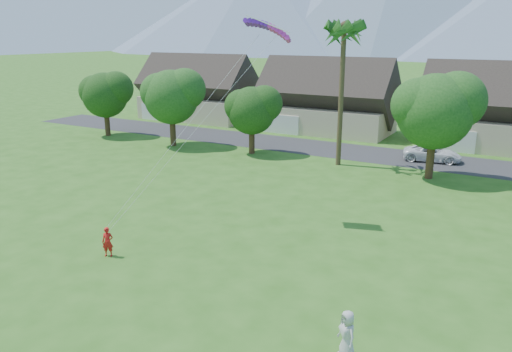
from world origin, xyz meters
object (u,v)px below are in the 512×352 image
Objects in this scene: kite_flyer at (108,242)px; watcher at (347,334)px; parked_car at (432,154)px; parafoil_kite at (269,27)px.

kite_flyer is 14.02m from watcher.
watcher is 0.35× the size of parked_car.
kite_flyer is 0.31× the size of parked_car.
parafoil_kite is (-6.40, -20.20, 11.05)m from parked_car.
watcher is 31.82m from parked_car.
watcher is 18.41m from parafoil_kite.
parked_car is (10.83, 29.76, -0.09)m from kite_flyer.
parafoil_kite is at bearing 168.33° from watcher.
parked_car is 1.67× the size of parafoil_kite.
parked_car is at bearing 56.87° from parafoil_kite.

